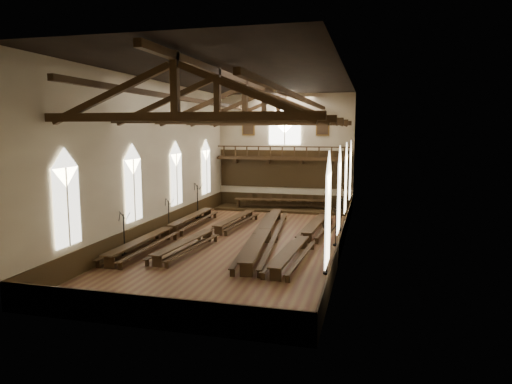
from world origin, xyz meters
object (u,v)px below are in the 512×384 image
candelabrum_left_near (124,242)px  candelabrum_right_far (341,220)px  refectory_row_a (169,229)px  refectory_row_d (305,238)px  high_table (282,201)px  candelabrum_right_near (327,259)px  refectory_row_b (213,231)px  refectory_row_c (265,232)px  dais (282,209)px  candelabrum_left_mid (169,223)px  candelabrum_right_mid (336,234)px  candelabrum_left_far (198,208)px

candelabrum_left_near → candelabrum_right_far: (11.10, 9.35, -0.01)m
refectory_row_a → refectory_row_d: (8.78, 0.02, -0.03)m
high_table → candelabrum_right_near: (5.44, -16.71, -0.10)m
refectory_row_b → high_table: high_table is taller
refectory_row_c → candelabrum_right_far: bearing=43.9°
refectory_row_d → candelabrum_right_near: candelabrum_right_near is taller
candelabrum_right_far → candelabrum_left_near: bearing=-139.9°
refectory_row_c → dais: (-1.06, 11.09, -0.48)m
high_table → candelabrum_left_mid: (-5.66, -10.54, -0.12)m
refectory_row_d → dais: bearing=107.5°
refectory_row_d → candelabrum_right_far: size_ratio=5.74×
candelabrum_left_mid → candelabrum_right_far: candelabrum_right_far is taller
candelabrum_left_near → candelabrum_right_near: candelabrum_left_near is taller
refectory_row_d → candelabrum_left_near: bearing=-153.9°
refectory_row_b → dais: bearing=78.3°
refectory_row_d → candelabrum_right_mid: candelabrum_right_mid is taller
refectory_row_a → candelabrum_left_far: candelabrum_left_far is taller
refectory_row_a → candelabrum_left_near: size_ratio=5.84×
refectory_row_d → refectory_row_b: bearing=175.1°
refectory_row_c → candelabrum_left_mid: candelabrum_left_mid is taller
refectory_row_a → candelabrum_left_mid: size_ratio=6.13×
refectory_row_c → candelabrum_left_far: size_ratio=5.32×
refectory_row_b → candelabrum_right_mid: (7.76, 0.03, 0.21)m
refectory_row_b → candelabrum_right_far: bearing=28.8°
candelabrum_left_near → candelabrum_left_far: bearing=90.0°
high_table → candelabrum_left_near: 17.18m
refectory_row_b → candelabrum_right_far: 8.86m
candelabrum_right_mid → refectory_row_b: bearing=-179.8°
candelabrum_left_near → candelabrum_right_mid: bearing=24.8°
candelabrum_left_near → candelabrum_right_near: bearing=-2.5°
candelabrum_left_far → candelabrum_right_mid: candelabrum_left_far is taller
candelabrum_left_near → candelabrum_right_mid: 12.22m
candelabrum_right_mid → dais: bearing=116.1°
refectory_row_c → candelabrum_right_near: candelabrum_right_near is taller
dais → candelabrum_right_far: size_ratio=4.65×
candelabrum_left_near → dais: bearing=70.8°
candelabrum_left_mid → candelabrum_right_mid: 11.11m
candelabrum_right_far → candelabrum_left_far: bearing=172.0°
refectory_row_b → candelabrum_right_mid: size_ratio=5.92×
candelabrum_left_far → candelabrum_right_mid: size_ratio=1.20×
dais → candelabrum_left_far: bearing=-136.7°
refectory_row_c → candelabrum_right_mid: 4.39m
candelabrum_right_near → dais: bearing=108.0°
refectory_row_c → candelabrum_right_mid: (4.39, -0.02, 0.13)m
refectory_row_b → candelabrum_right_near: bearing=-35.7°
refectory_row_b → candelabrum_right_mid: 7.76m
candelabrum_left_mid → candelabrum_right_mid: candelabrum_left_mid is taller
refectory_row_d → candelabrum_left_far: size_ratio=5.02×
refectory_row_d → high_table: 12.22m
refectory_row_b → candelabrum_left_near: (-3.34, -5.09, 0.25)m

